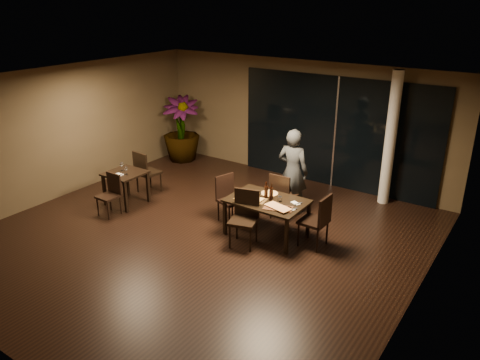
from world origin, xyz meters
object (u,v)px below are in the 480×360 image
(main_table, at_px, (267,203))
(chair_side_near, at_px, (111,192))
(chair_side_far, at_px, (145,170))
(potted_plant, at_px, (181,129))
(chair_main_near, at_px, (245,215))
(bottle_c, at_px, (271,191))
(chair_main_far, at_px, (282,194))
(chair_main_left, at_px, (228,196))
(chair_main_right, at_px, (318,218))
(side_table, at_px, (125,178))
(bottle_a, at_px, (266,190))
(bottle_b, at_px, (271,194))
(diner, at_px, (293,172))

(main_table, bearing_deg, chair_side_near, -162.16)
(chair_side_far, height_order, potted_plant, potted_plant)
(chair_main_near, xyz_separation_m, bottle_c, (0.21, 0.61, 0.31))
(chair_main_far, distance_m, chair_side_far, 3.41)
(bottle_c, bearing_deg, potted_plant, 151.15)
(chair_main_left, bearing_deg, chair_side_far, 105.25)
(chair_main_far, bearing_deg, chair_main_right, 149.52)
(potted_plant, bearing_deg, side_table, -72.35)
(potted_plant, bearing_deg, chair_main_left, -35.64)
(bottle_a, bearing_deg, chair_main_right, 3.29)
(main_table, distance_m, bottle_b, 0.22)
(chair_main_near, bearing_deg, chair_main_right, 12.64)
(chair_main_right, xyz_separation_m, potted_plant, (-5.39, 2.38, 0.33))
(chair_side_near, bearing_deg, chair_main_right, 16.69)
(side_table, height_order, chair_side_near, chair_side_near)
(main_table, distance_m, potted_plant, 5.04)
(chair_main_left, distance_m, bottle_b, 1.12)
(chair_main_far, height_order, potted_plant, potted_plant)
(bottle_b, bearing_deg, chair_main_near, -113.41)
(potted_plant, distance_m, bottle_a, 4.94)
(bottle_c, bearing_deg, bottle_a, -168.06)
(chair_main_right, distance_m, bottle_b, 1.02)
(main_table, relative_size, side_table, 1.88)
(chair_main_left, distance_m, bottle_c, 1.11)
(chair_main_far, relative_size, chair_main_near, 0.96)
(main_table, relative_size, potted_plant, 0.82)
(side_table, distance_m, chair_main_near, 3.23)
(chair_main_left, relative_size, bottle_a, 2.95)
(chair_main_right, distance_m, chair_side_near, 4.46)
(side_table, distance_m, chair_main_right, 4.48)
(chair_main_near, xyz_separation_m, chair_side_near, (-3.10, -0.54, -0.09))
(chair_main_far, distance_m, chair_main_right, 1.31)
(chair_main_left, xyz_separation_m, bottle_b, (1.07, -0.09, 0.34))
(potted_plant, relative_size, bottle_a, 5.47)
(side_table, height_order, bottle_c, bottle_c)
(chair_main_left, height_order, chair_side_near, chair_main_left)
(bottle_b, height_order, bottle_c, bottle_c)
(chair_main_near, height_order, potted_plant, potted_plant)
(diner, bearing_deg, chair_main_near, 84.29)
(chair_main_right, xyz_separation_m, diner, (-1.14, 1.09, 0.35))
(diner, distance_m, potted_plant, 4.45)
(potted_plant, bearing_deg, chair_side_far, -69.09)
(chair_main_right, height_order, bottle_c, bottle_c)
(diner, bearing_deg, bottle_a, 88.38)
(chair_side_far, height_order, bottle_b, chair_side_far)
(chair_main_far, height_order, diner, diner)
(chair_main_far, height_order, bottle_b, chair_main_far)
(chair_main_left, bearing_deg, main_table, -79.91)
(chair_side_far, relative_size, potted_plant, 0.57)
(chair_main_near, distance_m, diner, 1.77)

